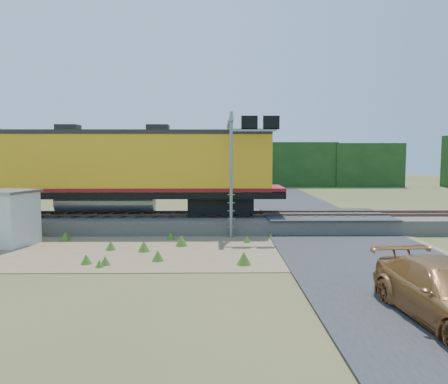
{
  "coord_description": "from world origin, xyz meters",
  "views": [
    {
      "loc": [
        0.86,
        -19.02,
        4.33
      ],
      "look_at": [
        1.15,
        3.0,
        2.4
      ],
      "focal_mm": 35.0,
      "sensor_mm": 36.0,
      "label": 1
    }
  ],
  "objects": [
    {
      "name": "rails",
      "position": [
        0.0,
        6.0,
        0.88
      ],
      "size": [
        70.0,
        1.54,
        0.16
      ],
      "color": "brown",
      "rests_on": "ballast"
    },
    {
      "name": "tree_line_north",
      "position": [
        0.0,
        38.0,
        3.07
      ],
      "size": [
        130.0,
        3.0,
        6.5
      ],
      "color": "#183A15",
      "rests_on": "ground"
    },
    {
      "name": "signal_gantry",
      "position": [
        1.84,
        5.36,
        4.88
      ],
      "size": [
        2.56,
        6.2,
        6.46
      ],
      "color": "gray",
      "rests_on": "ground"
    },
    {
      "name": "ballast",
      "position": [
        0.0,
        6.0,
        0.4
      ],
      "size": [
        70.0,
        5.0,
        0.8
      ],
      "primitive_type": "cube",
      "color": "slate",
      "rests_on": "ground"
    },
    {
      "name": "dirt_shoulder",
      "position": [
        -2.0,
        0.5,
        0.01
      ],
      "size": [
        26.0,
        8.0,
        0.03
      ],
      "primitive_type": "cube",
      "color": "#8C7754",
      "rests_on": "ground"
    },
    {
      "name": "ground",
      "position": [
        0.0,
        0.0,
        0.0
      ],
      "size": [
        140.0,
        140.0,
        0.0
      ],
      "primitive_type": "plane",
      "color": "#475123",
      "rests_on": "ground"
    },
    {
      "name": "shed",
      "position": [
        -9.04,
        1.49,
        1.33
      ],
      "size": [
        2.74,
        2.74,
        2.63
      ],
      "rotation": [
        0.0,
        0.0,
        -0.28
      ],
      "color": "silver",
      "rests_on": "ground"
    },
    {
      "name": "weed_clumps",
      "position": [
        -3.5,
        0.1,
        0.0
      ],
      "size": [
        15.0,
        6.2,
        0.56
      ],
      "primitive_type": null,
      "color": "#447120",
      "rests_on": "ground"
    },
    {
      "name": "locomotive",
      "position": [
        -5.91,
        6.0,
        3.55
      ],
      "size": [
        20.33,
        3.1,
        5.25
      ],
      "color": "black",
      "rests_on": "rails"
    },
    {
      "name": "road",
      "position": [
        7.0,
        0.74,
        0.09
      ],
      "size": [
        7.0,
        66.0,
        0.86
      ],
      "color": "#38383A",
      "rests_on": "ground"
    }
  ]
}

